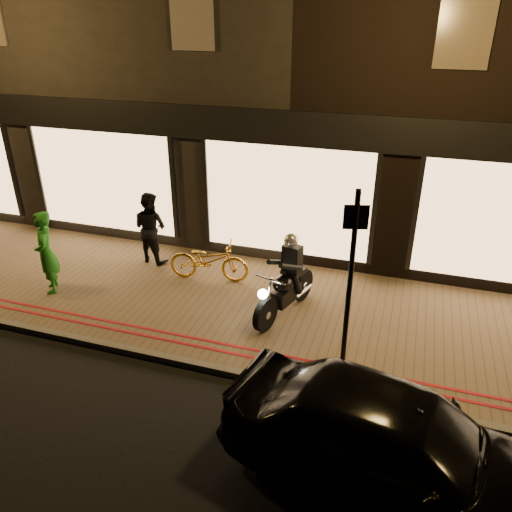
% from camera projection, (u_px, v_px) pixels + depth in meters
% --- Properties ---
extents(ground, '(90.00, 90.00, 0.00)m').
position_uv_depth(ground, '(221.00, 376.00, 8.00)').
color(ground, black).
rests_on(ground, ground).
extents(sidewalk, '(50.00, 4.00, 0.12)m').
position_uv_depth(sidewalk, '(259.00, 309.00, 9.68)').
color(sidewalk, brown).
rests_on(sidewalk, ground).
extents(kerb_stone, '(50.00, 0.14, 0.12)m').
position_uv_depth(kerb_stone, '(222.00, 371.00, 8.01)').
color(kerb_stone, '#59544C').
rests_on(kerb_stone, ground).
extents(red_kerb_lines, '(50.00, 0.26, 0.01)m').
position_uv_depth(red_kerb_lines, '(233.00, 349.00, 8.41)').
color(red_kerb_lines, maroon).
rests_on(red_kerb_lines, sidewalk).
extents(building_row, '(48.00, 10.11, 8.50)m').
position_uv_depth(building_row, '(336.00, 52.00, 13.80)').
color(building_row, black).
rests_on(building_row, ground).
extents(motorcycle, '(0.81, 1.89, 1.59)m').
position_uv_depth(motorcycle, '(286.00, 284.00, 9.18)').
color(motorcycle, black).
rests_on(motorcycle, sidewalk).
extents(sign_post, '(0.35, 0.12, 3.00)m').
position_uv_depth(sign_post, '(350.00, 277.00, 7.23)').
color(sign_post, black).
rests_on(sign_post, sidewalk).
extents(bicycle_gold, '(1.76, 0.82, 0.89)m').
position_uv_depth(bicycle_gold, '(209.00, 260.00, 10.44)').
color(bicycle_gold, gold).
rests_on(bicycle_gold, sidewalk).
extents(person_green, '(0.69, 0.74, 1.70)m').
position_uv_depth(person_green, '(46.00, 253.00, 9.85)').
color(person_green, '#1F731E').
rests_on(person_green, sidewalk).
extents(person_dark, '(0.90, 0.77, 1.63)m').
position_uv_depth(person_dark, '(150.00, 227.00, 11.08)').
color(person_dark, black).
rests_on(person_dark, sidewalk).
extents(parked_car, '(4.43, 2.46, 1.42)m').
position_uv_depth(parked_car, '(395.00, 444.00, 5.82)').
color(parked_car, black).
rests_on(parked_car, ground).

